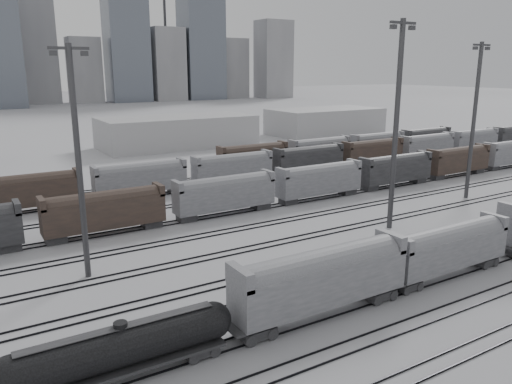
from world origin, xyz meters
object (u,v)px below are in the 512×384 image
tank_car_b (122,348)px  hopper_car_a (322,277)px  hopper_car_b (449,246)px  light_mast_c (396,122)px

tank_car_b → hopper_car_a: bearing=0.0°
tank_car_b → hopper_car_b: hopper_car_b is taller
light_mast_c → hopper_car_a: bearing=-147.8°
hopper_car_b → light_mast_c: bearing=64.5°
hopper_car_b → light_mast_c: size_ratio=0.56×
hopper_car_a → hopper_car_b: bearing=0.0°
hopper_car_a → light_mast_c: light_mast_c is taller
hopper_car_a → light_mast_c: bearing=32.2°
light_mast_c → tank_car_b: bearing=-160.1°
hopper_car_b → tank_car_b: bearing=180.0°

